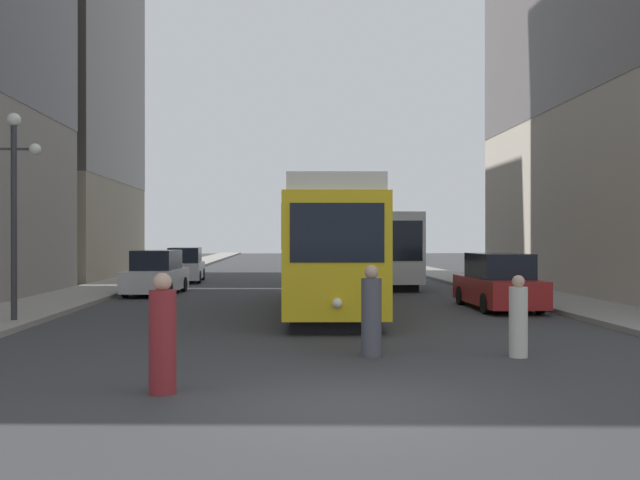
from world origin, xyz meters
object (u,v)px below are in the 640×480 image
Objects in this scene: parked_car_left_mid at (156,274)px; parked_car_right_far at (498,283)px; streetcar at (330,245)px; transit_bus at (376,246)px; lamp_post_left_near at (14,184)px; pedestrian_crossing_near at (163,337)px; pedestrian_on_sidewalk at (371,314)px; pedestrian_crossing_far at (518,319)px; parked_car_left_near at (185,266)px.

parked_car_right_far is (12.25, -6.72, -0.00)m from parked_car_left_mid.
streetcar is 13.55m from transit_bus.
lamp_post_left_near is (-11.87, -16.63, 1.81)m from transit_bus.
transit_bus is 7.03× the size of pedestrian_crossing_near.
lamp_post_left_near is at bearing -36.22° from pedestrian_crossing_near.
parked_car_right_far is at bearing 14.27° from lamp_post_left_near.
transit_bus is 7.08× the size of pedestrian_on_sidewalk.
parked_car_left_mid is 2.75× the size of pedestrian_on_sidewalk.
transit_bus is at bearing 35.53° from parked_car_left_mid.
streetcar is 7.84× the size of pedestrian_crossing_far.
transit_bus is at bearing 163.66° from pedestrian_crossing_far.
pedestrian_crossing_far is at bearing -55.22° from parked_car_left_mid.
parked_car_right_far reaches higher than pedestrian_crossing_far.
pedestrian_on_sidewalk is (3.52, 3.11, -0.01)m from pedestrian_crossing_near.
pedestrian_crossing_far is (-2.47, -9.21, -0.10)m from parked_car_right_far.
streetcar is 16.81m from parked_car_left_near.
parked_car_right_far is (2.28, -13.03, -1.10)m from transit_bus.
pedestrian_on_sidewalk is at bearing -31.22° from lamp_post_left_near.
parked_car_right_far is 0.88× the size of lamp_post_left_near.
pedestrian_crossing_near is (-3.29, -11.95, -1.26)m from streetcar.
parked_car_left_mid reaches higher than pedestrian_crossing_near.
lamp_post_left_near is (-14.15, -3.60, 2.91)m from parked_car_right_far.
pedestrian_crossing_near is 1.13× the size of pedestrian_crossing_far.
pedestrian_on_sidewalk is (-2.84, 0.25, 0.09)m from pedestrian_crossing_far.
transit_bus is 13.27m from parked_car_right_far.
parked_car_right_far is at bearing -104.54° from pedestrian_crossing_near.
transit_bus is at bearing -80.21° from parked_car_right_far.
pedestrian_crossing_near is at bearing -104.44° from transit_bus.
transit_bus is 2.57× the size of parked_car_left_mid.
lamp_post_left_near is at bearing -131.51° from pedestrian_crossing_far.
transit_bus reaches higher than parked_car_right_far.
parked_car_right_far is at bearing -73.43° from pedestrian_on_sidewalk.
pedestrian_on_sidewalk is 0.33× the size of lamp_post_left_near.
streetcar is at bearing -42.32° from parked_car_left_mid.
pedestrian_on_sidewalk is at bearing -97.67° from transit_bus.
pedestrian_crossing_near is at bearing 53.70° from parked_car_right_far.
streetcar reaches higher than parked_car_left_mid.
parked_car_left_near is 27.52m from pedestrian_crossing_near.
streetcar is 9.44m from lamp_post_left_near.
pedestrian_crossing_near is 1.01× the size of pedestrian_on_sidewalk.
transit_bus is 2.62× the size of parked_car_right_far.
transit_bus is at bearing -50.63° from pedestrian_on_sidewalk.
pedestrian_crossing_near is at bearing -103.20° from streetcar.
pedestrian_crossing_far is at bearing -69.19° from streetcar.
parked_car_left_near is at bearing 167.69° from transit_bus.
streetcar is 5.68m from parked_car_right_far.
pedestrian_on_sidewalk is at bearing -86.34° from streetcar.
parked_car_left_near and parked_car_right_far have the same top height.
streetcar is at bearing -41.32° from pedestrian_on_sidewalk.
parked_car_left_mid and parked_car_right_far have the same top height.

